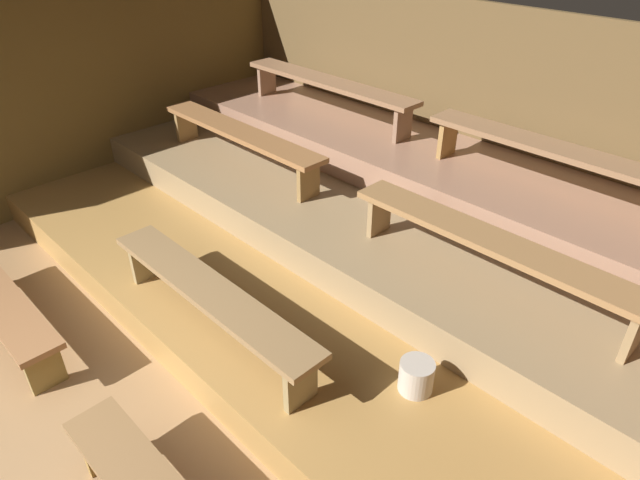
{
  "coord_description": "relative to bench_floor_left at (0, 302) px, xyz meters",
  "views": [
    {
      "loc": [
        2.98,
        0.06,
        3.09
      ],
      "look_at": [
        0.23,
        2.76,
        0.65
      ],
      "focal_mm": 31.06,
      "sensor_mm": 36.0,
      "label": 1
    }
  ],
  "objects": [
    {
      "name": "bench_lower_center",
      "position": [
        1.44,
        1.04,
        0.31
      ],
      "size": [
        2.14,
        0.32,
        0.4
      ],
      "color": "olive",
      "rests_on": "platform_lower"
    },
    {
      "name": "pail_lower",
      "position": [
        2.84,
        1.65,
        0.08
      ],
      "size": [
        0.23,
        0.23,
        0.22
      ],
      "primitive_type": "cylinder",
      "color": "#B2A899",
      "rests_on": "platform_lower"
    },
    {
      "name": "bench_floor_left",
      "position": [
        0.0,
        0.0,
        0.0
      ],
      "size": [
        1.82,
        0.32,
        0.4
      ],
      "color": "#93623C",
      "rests_on": "ground"
    },
    {
      "name": "bench_middle_left",
      "position": [
        -0.22,
        2.61,
        0.61
      ],
      "size": [
        2.31,
        0.32,
        0.4
      ],
      "color": "#926238",
      "rests_on": "platform_middle"
    },
    {
      "name": "bench_upper_left",
      "position": [
        -0.1,
        3.78,
        0.91
      ],
      "size": [
        2.39,
        0.32,
        0.4
      ],
      "color": "#886143",
      "rests_on": "platform_upper"
    },
    {
      "name": "platform_upper",
      "position": [
        1.25,
        3.73,
        0.42
      ],
      "size": [
        6.35,
        1.26,
        0.3
      ],
      "primitive_type": "cube",
      "color": "#926A52",
      "rests_on": "platform_middle"
    },
    {
      "name": "platform_middle",
      "position": [
        1.25,
        3.16,
        0.12
      ],
      "size": [
        6.35,
        2.41,
        0.3
      ],
      "primitive_type": "cube",
      "color": "#8D7450",
      "rests_on": "platform_lower"
    },
    {
      "name": "wall_left",
      "position": [
        -1.96,
        1.85,
        0.78
      ],
      "size": [
        0.06,
        5.82,
        2.22
      ],
      "primitive_type": "cube",
      "color": "brown",
      "rests_on": "ground"
    },
    {
      "name": "bench_upper_right",
      "position": [
        2.6,
        3.78,
        0.91
      ],
      "size": [
        2.39,
        0.32,
        0.4
      ],
      "color": "#866141",
      "rests_on": "platform_upper"
    },
    {
      "name": "bench_middle_right",
      "position": [
        2.72,
        2.61,
        0.61
      ],
      "size": [
        2.31,
        0.32,
        0.4
      ],
      "color": "olive",
      "rests_on": "platform_middle"
    },
    {
      "name": "wall_back",
      "position": [
        1.25,
        4.39,
        0.78
      ],
      "size": [
        7.15,
        0.06,
        2.22
      ],
      "primitive_type": "cube",
      "color": "brown",
      "rests_on": "ground"
    },
    {
      "name": "ground",
      "position": [
        1.25,
        1.85,
        -0.37
      ],
      "size": [
        7.15,
        5.82,
        0.08
      ],
      "primitive_type": "cube",
      "color": "#997249"
    },
    {
      "name": "platform_lower",
      "position": [
        1.25,
        2.53,
        -0.18
      ],
      "size": [
        6.35,
        3.67,
        0.3
      ],
      "primitive_type": "cube",
      "color": "#A2763D",
      "rests_on": "ground"
    }
  ]
}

